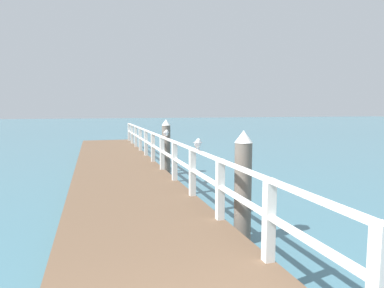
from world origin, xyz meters
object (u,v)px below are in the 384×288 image
dock_piling_far (166,147)px  dock_piling_near (243,187)px  seagull_foreground (198,143)px  seagull_background (166,133)px

dock_piling_far → dock_piling_near: bearing=-90.0°
dock_piling_far → seagull_foreground: size_ratio=4.08×
dock_piling_near → seagull_background: dock_piling_near is taller
dock_piling_near → dock_piling_far: size_ratio=1.00×
dock_piling_far → seagull_foreground: (-0.38, -4.68, 0.60)m
dock_piling_near → dock_piling_far: same height
dock_piling_near → seagull_foreground: 1.44m
dock_piling_near → seagull_background: size_ratio=4.00×
dock_piling_near → seagull_foreground: size_ratio=4.08×
dock_piling_near → dock_piling_far: bearing=90.0°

